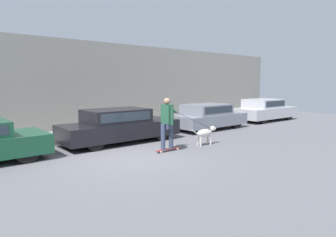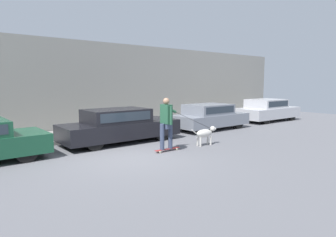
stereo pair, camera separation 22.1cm
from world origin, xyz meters
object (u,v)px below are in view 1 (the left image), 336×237
object	(u,v)px
skateboarder	(167,121)
parked_car_2	(208,117)
parked_car_3	(264,110)
parked_car_1	(119,126)
dog	(205,133)

from	to	relation	value
skateboarder	parked_car_2	bearing A→B (deg)	28.13
parked_car_2	skateboarder	size ratio (longest dim) A/B	1.55
parked_car_3	parked_car_1	bearing A→B (deg)	-177.72
parked_car_1	parked_car_2	bearing A→B (deg)	1.13
parked_car_3	parked_car_2	bearing A→B (deg)	-177.71
dog	skateboarder	bearing A→B (deg)	179.77
parked_car_1	skateboarder	size ratio (longest dim) A/B	1.81
parked_car_3	skateboarder	world-z (taller)	skateboarder
parked_car_2	skateboarder	xyz separation A→B (m)	(-4.62, -2.33, 0.41)
parked_car_2	skateboarder	world-z (taller)	skateboarder
parked_car_2	parked_car_3	xyz separation A→B (m)	(5.00, 0.00, 0.02)
parked_car_2	dog	world-z (taller)	parked_car_2
dog	skateboarder	size ratio (longest dim) A/B	0.46
dog	parked_car_3	bearing A→B (deg)	21.44
parked_car_1	skateboarder	bearing A→B (deg)	-78.78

